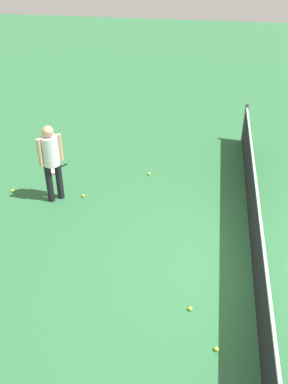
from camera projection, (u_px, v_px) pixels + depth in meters
ground_plane at (253, 271)px, 7.39m from camera, size 40.00×40.00×0.00m
court_net at (257, 249)px, 7.11m from camera, size 10.09×0.09×1.07m
player_near_side at (51, 157)px, 8.68m from camera, size 0.48×0.48×1.70m
tennis_racket_near_player at (54, 170)px, 10.22m from camera, size 0.59×0.44×0.03m
tennis_ball_near_player at (190, 309)px, 6.65m from camera, size 0.07×0.07×0.07m
tennis_ball_by_net at (217, 349)px, 6.04m from camera, size 0.07×0.07×0.07m
tennis_ball_midcourt at (84, 196)px, 9.27m from camera, size 0.07×0.07×0.07m
tennis_ball_stray_left at (149, 174)px, 10.05m from camera, size 0.07×0.07×0.07m
tennis_ball_stray_right at (13, 191)px, 9.44m from camera, size 0.07×0.07×0.07m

